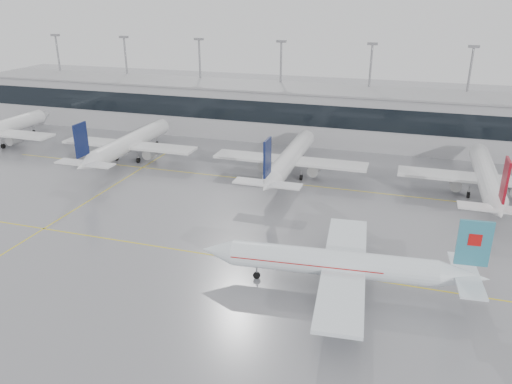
% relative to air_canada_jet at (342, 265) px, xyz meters
% --- Properties ---
extents(ground, '(320.00, 320.00, 0.00)m').
position_rel_air_canada_jet_xyz_m(ground, '(-15.45, 3.00, -3.25)').
color(ground, gray).
rests_on(ground, ground).
extents(taxi_line_main, '(120.00, 0.25, 0.01)m').
position_rel_air_canada_jet_xyz_m(taxi_line_main, '(-15.45, 3.00, -3.25)').
color(taxi_line_main, yellow).
rests_on(taxi_line_main, ground).
extents(taxi_line_north, '(120.00, 0.25, 0.01)m').
position_rel_air_canada_jet_xyz_m(taxi_line_north, '(-15.45, 33.00, -3.25)').
color(taxi_line_north, yellow).
rests_on(taxi_line_north, ground).
extents(taxi_line_cross, '(0.25, 60.00, 0.01)m').
position_rel_air_canada_jet_xyz_m(taxi_line_cross, '(-45.45, 18.00, -3.25)').
color(taxi_line_cross, yellow).
rests_on(taxi_line_cross, ground).
extents(terminal, '(180.00, 15.00, 12.00)m').
position_rel_air_canada_jet_xyz_m(terminal, '(-15.45, 65.00, 2.75)').
color(terminal, '#9F9FA2').
rests_on(terminal, ground).
extents(terminal_glass, '(180.00, 0.20, 5.00)m').
position_rel_air_canada_jet_xyz_m(terminal_glass, '(-15.45, 57.45, 4.25)').
color(terminal_glass, black).
rests_on(terminal_glass, ground).
extents(terminal_roof, '(182.00, 16.00, 0.40)m').
position_rel_air_canada_jet_xyz_m(terminal_roof, '(-15.45, 65.00, 8.95)').
color(terminal_roof, gray).
rests_on(terminal_roof, ground).
extents(light_masts, '(156.40, 1.00, 22.60)m').
position_rel_air_canada_jet_xyz_m(light_masts, '(-15.45, 71.00, 10.09)').
color(light_masts, gray).
rests_on(light_masts, ground).
extents(air_canada_jet, '(33.97, 26.58, 10.37)m').
position_rel_air_canada_jet_xyz_m(air_canada_jet, '(0.00, 0.00, 0.00)').
color(air_canada_jet, white).
rests_on(air_canada_jet, ground).
extents(parked_jet_b, '(29.64, 36.96, 11.72)m').
position_rel_air_canada_jet_xyz_m(parked_jet_b, '(-50.45, 36.69, 0.46)').
color(parked_jet_b, silver).
rests_on(parked_jet_b, ground).
extents(parked_jet_c, '(29.64, 36.96, 11.72)m').
position_rel_air_canada_jet_xyz_m(parked_jet_c, '(-15.45, 36.69, 0.46)').
color(parked_jet_c, silver).
rests_on(parked_jet_c, ground).
extents(parked_jet_d, '(29.64, 36.96, 11.72)m').
position_rel_air_canada_jet_xyz_m(parked_jet_d, '(19.55, 36.69, 0.46)').
color(parked_jet_d, silver).
rests_on(parked_jet_d, ground).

